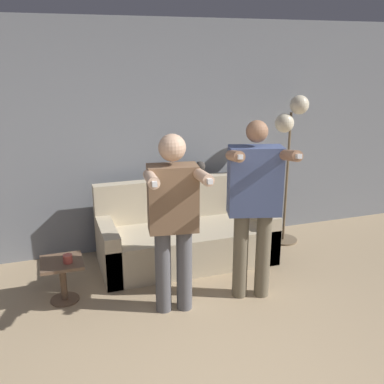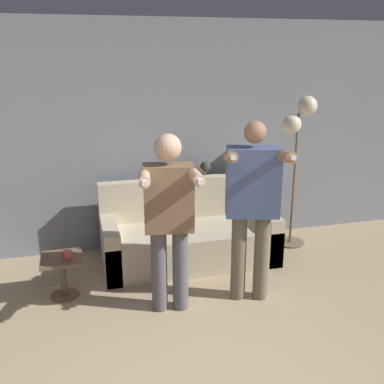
% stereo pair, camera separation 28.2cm
% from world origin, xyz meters
% --- Properties ---
extents(wall_back, '(10.00, 0.05, 2.60)m').
position_xyz_m(wall_back, '(0.00, 3.07, 1.30)').
color(wall_back, gray).
rests_on(wall_back, ground_plane).
extents(couch, '(1.88, 0.83, 0.87)m').
position_xyz_m(couch, '(0.47, 2.51, 0.27)').
color(couch, beige).
rests_on(couch, ground_plane).
extents(person_left, '(0.56, 0.72, 1.61)m').
position_xyz_m(person_left, '(0.07, 1.55, 0.93)').
color(person_left, '#56565B').
rests_on(person_left, ground_plane).
extents(person_right, '(0.65, 0.77, 1.68)m').
position_xyz_m(person_right, '(0.82, 1.55, 0.98)').
color(person_right, '#6B604C').
rests_on(person_right, ground_plane).
extents(cat, '(0.50, 0.12, 0.18)m').
position_xyz_m(cat, '(0.63, 2.80, 0.95)').
color(cat, '#3D3833').
rests_on(cat, couch).
extents(floor_lamp, '(0.40, 0.35, 1.77)m').
position_xyz_m(floor_lamp, '(1.80, 2.63, 1.37)').
color(floor_lamp, '#756047').
rests_on(floor_lamp, ground_plane).
extents(side_table, '(0.38, 0.38, 0.41)m').
position_xyz_m(side_table, '(-0.87, 2.04, 0.29)').
color(side_table, brown).
rests_on(side_table, ground_plane).
extents(cup, '(0.09, 0.09, 0.08)m').
position_xyz_m(cup, '(-0.81, 1.99, 0.44)').
color(cup, '#B7473D').
rests_on(cup, side_table).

